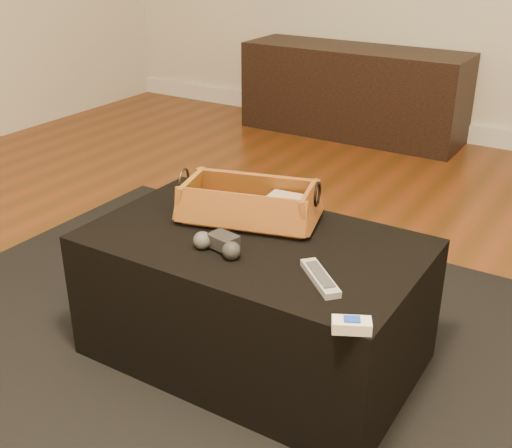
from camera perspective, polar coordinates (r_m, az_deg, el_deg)
The scene contains 11 objects.
floor at distance 2.20m, azimuth -6.10°, elevation -10.84°, with size 5.00×5.50×0.01m, color brown.
baseboard at distance 4.44m, azimuth 16.01°, elevation 8.10°, with size 5.00×0.04×0.12m, color white.
media_cabinet at distance 4.35m, azimuth 8.61°, elevation 11.54°, with size 1.46×0.45×0.57m, color black.
area_rug at distance 2.10m, azimuth -0.92°, elevation -12.29°, with size 2.60×2.00×0.01m, color black.
ottoman at distance 2.01m, azimuth -0.18°, elevation -6.65°, with size 1.00×0.60×0.42m, color black.
tv_remote at distance 2.01m, azimuth -1.36°, elevation 0.96°, with size 0.23×0.05×0.02m, color black.
cloth_bundle at distance 2.01m, azimuth 2.76°, elevation 1.60°, with size 0.12×0.08×0.07m, color tan.
wicker_basket at distance 2.01m, azimuth -0.63°, elevation 1.70°, with size 0.48×0.33×0.15m.
game_controller at distance 1.82m, azimuth -3.29°, elevation -1.77°, with size 0.16×0.10×0.05m.
silver_remote at distance 1.69m, azimuth 5.72°, elevation -4.76°, with size 0.17×0.16×0.02m.
cream_gadget at distance 1.50m, azimuth 8.49°, elevation -8.88°, with size 0.10×0.08×0.03m.
Camera 1 is at (1.13, -1.38, 1.28)m, focal length 45.00 mm.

